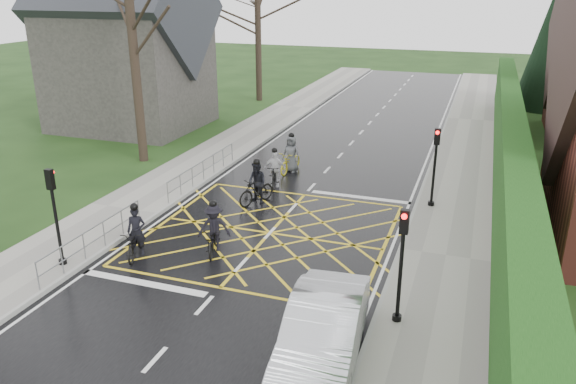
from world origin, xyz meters
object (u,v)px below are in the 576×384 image
Objects in this scene: cyclist_rear at (136,239)px; cyclist_lead at (291,159)px; cyclist_mid at (214,233)px; car at (323,332)px; cyclist_back at (257,187)px; cyclist_front at (274,173)px.

cyclist_lead is (1.91, 9.70, 0.07)m from cyclist_rear.
cyclist_mid reaches higher than car.
cyclist_front is (-0.03, 2.07, -0.06)m from cyclist_back.
car is at bearing -80.21° from cyclist_front.
cyclist_mid reaches higher than cyclist_front.
cyclist_mid is (2.23, 1.07, 0.07)m from cyclist_rear.
cyclist_mid is 6.49m from cyclist_front.
cyclist_back reaches higher than cyclist_rear.
cyclist_back is 2.07m from cyclist_front.
cyclist_rear is 5.81m from cyclist_back.
cyclist_front is 2.15m from cyclist_lead.
cyclist_back is 4.22m from cyclist_lead.
cyclist_lead is 13.96m from car.
cyclist_rear is 7.85m from car.
cyclist_mid is 0.41× the size of car.
cyclist_front is 12.00m from car.
cyclist_back reaches higher than car.
cyclist_back is 10.16m from car.
cyclist_lead reaches higher than cyclist_mid.
cyclist_front is at bearing 72.92° from cyclist_mid.
cyclist_back is at bearing 73.85° from cyclist_mid.
cyclist_back is 1.06× the size of cyclist_front.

